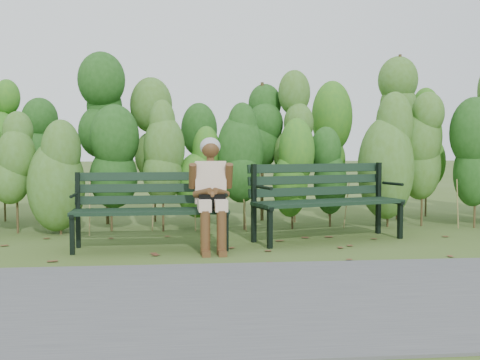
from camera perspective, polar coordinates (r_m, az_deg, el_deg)
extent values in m
plane|color=#3F571D|center=(6.45, 0.32, -6.85)|extent=(80.00, 80.00, 0.00)
cube|color=#474749|center=(4.32, 3.51, -11.92)|extent=(60.00, 2.50, 0.01)
cylinder|color=#47381E|center=(7.92, -20.99, -2.25)|extent=(0.03, 0.03, 0.80)
ellipsoid|color=#2E7021|center=(7.89, -21.09, 2.39)|extent=(0.64, 0.64, 1.44)
cylinder|color=#47381E|center=(7.78, -16.64, -2.26)|extent=(0.03, 0.03, 0.80)
ellipsoid|color=#2E7021|center=(7.75, -16.71, 2.46)|extent=(0.64, 0.64, 1.44)
cylinder|color=#47381E|center=(7.69, -12.15, -2.26)|extent=(0.03, 0.03, 0.80)
ellipsoid|color=#2E7021|center=(7.66, -12.21, 2.51)|extent=(0.64, 0.64, 1.44)
cylinder|color=#47381E|center=(7.65, -7.59, -2.25)|extent=(0.03, 0.03, 0.80)
ellipsoid|color=#2E7021|center=(7.61, -7.63, 2.55)|extent=(0.64, 0.64, 1.44)
cylinder|color=#47381E|center=(7.65, -3.00, -2.22)|extent=(0.03, 0.03, 0.80)
ellipsoid|color=#2E7021|center=(7.62, -3.02, 2.58)|extent=(0.64, 0.64, 1.44)
cylinder|color=#47381E|center=(7.71, 1.55, -2.17)|extent=(0.03, 0.03, 0.80)
ellipsoid|color=#2E7021|center=(7.67, 1.56, 2.59)|extent=(0.64, 0.64, 1.44)
cylinder|color=#47381E|center=(7.81, 6.01, -2.12)|extent=(0.03, 0.03, 0.80)
ellipsoid|color=#2E7021|center=(7.77, 6.04, 2.58)|extent=(0.64, 0.64, 1.44)
cylinder|color=#47381E|center=(7.96, 10.33, -2.05)|extent=(0.03, 0.03, 0.80)
ellipsoid|color=#2E7021|center=(7.92, 10.37, 2.56)|extent=(0.64, 0.64, 1.44)
cylinder|color=#47381E|center=(8.15, 14.46, -1.98)|extent=(0.03, 0.03, 0.80)
ellipsoid|color=#2E7021|center=(8.11, 14.53, 2.52)|extent=(0.64, 0.64, 1.44)
cylinder|color=#47381E|center=(8.38, 18.39, -1.90)|extent=(0.03, 0.03, 0.80)
ellipsoid|color=#2E7021|center=(8.35, 18.47, 2.48)|extent=(0.64, 0.64, 1.44)
cylinder|color=#47381E|center=(8.65, 22.10, -1.82)|extent=(0.03, 0.03, 0.80)
ellipsoid|color=#2E7021|center=(8.62, 22.19, 2.43)|extent=(0.64, 0.64, 1.44)
cylinder|color=#47381E|center=(8.86, -18.91, -0.66)|extent=(0.04, 0.04, 1.10)
ellipsoid|color=#1D4A15|center=(8.84, -19.02, 5.03)|extent=(0.70, 0.70, 1.98)
cylinder|color=#47381E|center=(8.72, -13.99, -0.64)|extent=(0.04, 0.04, 1.10)
ellipsoid|color=#1D4A15|center=(8.70, -14.07, 5.15)|extent=(0.70, 0.70, 1.98)
cylinder|color=#47381E|center=(8.64, -8.95, -0.62)|extent=(0.04, 0.04, 1.10)
ellipsoid|color=#1D4A15|center=(8.63, -9.00, 5.22)|extent=(0.70, 0.70, 1.98)
cylinder|color=#47381E|center=(8.63, -3.85, -0.59)|extent=(0.04, 0.04, 1.10)
ellipsoid|color=#1D4A15|center=(8.62, -3.87, 5.26)|extent=(0.70, 0.70, 1.98)
cylinder|color=#47381E|center=(8.69, 1.22, -0.55)|extent=(0.04, 0.04, 1.10)
ellipsoid|color=#1D4A15|center=(8.68, 1.22, 5.25)|extent=(0.70, 0.70, 1.98)
cylinder|color=#47381E|center=(8.82, 6.17, -0.52)|extent=(0.04, 0.04, 1.10)
ellipsoid|color=#1D4A15|center=(8.81, 6.21, 5.21)|extent=(0.70, 0.70, 1.98)
cylinder|color=#47381E|center=(9.01, 10.96, -0.48)|extent=(0.04, 0.04, 1.10)
ellipsoid|color=#1D4A15|center=(9.00, 11.02, 5.12)|extent=(0.70, 0.70, 1.98)
cylinder|color=#47381E|center=(9.26, 15.51, -0.44)|extent=(0.04, 0.04, 1.10)
ellipsoid|color=#1D4A15|center=(9.25, 15.59, 5.01)|extent=(0.70, 0.70, 1.98)
cylinder|color=#47381E|center=(9.57, 19.80, -0.39)|extent=(0.04, 0.04, 1.10)
ellipsoid|color=#1D4A15|center=(9.55, 19.90, 4.88)|extent=(0.70, 0.70, 1.98)
cube|color=brown|center=(5.84, -3.36, -7.90)|extent=(0.11, 0.11, 0.01)
cube|color=brown|center=(5.76, -21.38, -8.28)|extent=(0.10, 0.08, 0.01)
cube|color=brown|center=(6.85, 22.78, -6.48)|extent=(0.10, 0.11, 0.01)
cube|color=brown|center=(6.84, -19.64, -6.43)|extent=(0.10, 0.11, 0.01)
cube|color=brown|center=(5.78, -15.11, -8.12)|extent=(0.11, 0.11, 0.01)
cube|color=brown|center=(7.70, 20.70, -5.37)|extent=(0.11, 0.10, 0.01)
cube|color=brown|center=(7.30, 3.82, -5.63)|extent=(0.11, 0.10, 0.01)
cube|color=brown|center=(6.24, -20.49, -7.38)|extent=(0.09, 0.07, 0.01)
cube|color=brown|center=(6.69, -3.46, -6.46)|extent=(0.11, 0.10, 0.01)
cube|color=brown|center=(6.48, 6.07, -6.79)|extent=(0.11, 0.09, 0.01)
cube|color=brown|center=(7.00, 1.93, -6.01)|extent=(0.11, 0.11, 0.01)
cube|color=brown|center=(7.37, -20.86, -5.76)|extent=(0.11, 0.11, 0.01)
cube|color=brown|center=(7.31, -6.78, -5.63)|extent=(0.11, 0.11, 0.01)
cube|color=brown|center=(7.31, -13.39, -5.70)|extent=(0.10, 0.11, 0.01)
cube|color=brown|center=(5.58, -9.04, -8.47)|extent=(0.08, 0.10, 0.01)
cube|color=brown|center=(6.86, -7.41, -6.24)|extent=(0.08, 0.10, 0.01)
cube|color=brown|center=(7.16, 16.20, -5.94)|extent=(0.11, 0.11, 0.01)
cube|color=brown|center=(6.66, 13.90, -6.60)|extent=(0.09, 0.11, 0.01)
cube|color=brown|center=(7.03, 4.17, -5.98)|extent=(0.10, 0.11, 0.01)
cube|color=brown|center=(7.34, 14.82, -5.69)|extent=(0.11, 0.09, 0.01)
cube|color=black|center=(6.14, -9.09, -3.35)|extent=(1.72, 0.15, 0.04)
cube|color=black|center=(6.26, -9.06, -3.22)|extent=(1.72, 0.15, 0.04)
cube|color=black|center=(6.37, -9.02, -3.10)|extent=(1.72, 0.15, 0.04)
cube|color=black|center=(6.49, -8.99, -2.98)|extent=(1.72, 0.15, 0.04)
cube|color=black|center=(6.57, -8.98, -1.99)|extent=(1.72, 0.10, 0.10)
cube|color=black|center=(6.57, -8.99, -0.81)|extent=(1.72, 0.10, 0.10)
cube|color=black|center=(6.58, -8.99, 0.36)|extent=(1.72, 0.10, 0.10)
cube|color=black|center=(6.23, -16.69, -5.34)|extent=(0.05, 0.05, 0.43)
cube|color=black|center=(6.61, -16.14, -2.96)|extent=(0.05, 0.05, 0.86)
cube|color=black|center=(6.40, -16.44, -3.35)|extent=(0.06, 0.48, 0.04)
cylinder|color=black|center=(6.33, -16.54, -1.50)|extent=(0.04, 0.36, 0.03)
cube|color=black|center=(6.18, -1.40, -5.27)|extent=(0.05, 0.05, 0.43)
cube|color=black|center=(6.56, -1.77, -2.88)|extent=(0.05, 0.05, 0.86)
cube|color=black|center=(6.34, -1.58, -3.26)|extent=(0.06, 0.48, 0.04)
cylinder|color=black|center=(6.28, -1.54, -1.40)|extent=(0.04, 0.36, 0.03)
cube|color=black|center=(6.76, 9.92, -2.40)|extent=(1.84, 0.65, 0.04)
cube|color=black|center=(6.87, 9.34, -2.30)|extent=(1.84, 0.65, 0.04)
cube|color=black|center=(6.98, 8.77, -2.20)|extent=(1.84, 0.65, 0.04)
cube|color=black|center=(7.09, 8.23, -2.11)|extent=(1.84, 0.65, 0.04)
cube|color=black|center=(7.17, 7.84, -1.13)|extent=(1.82, 0.59, 0.11)
cube|color=black|center=(7.17, 7.79, 0.05)|extent=(1.82, 0.59, 0.11)
cube|color=black|center=(7.18, 7.73, 1.22)|extent=(1.82, 0.59, 0.11)
cube|color=black|center=(6.35, 3.05, -4.87)|extent=(0.07, 0.07, 0.47)
cube|color=black|center=(6.72, 1.41, -2.38)|extent=(0.07, 0.07, 0.94)
cube|color=black|center=(6.51, 2.27, -2.76)|extent=(0.20, 0.52, 0.04)
cylinder|color=black|center=(6.44, 2.46, -0.77)|extent=(0.15, 0.39, 0.04)
cube|color=black|center=(7.29, 15.96, -3.92)|extent=(0.07, 0.07, 0.47)
cube|color=black|center=(7.63, 13.89, -1.80)|extent=(0.07, 0.07, 0.94)
cube|color=black|center=(7.44, 14.98, -2.10)|extent=(0.20, 0.52, 0.04)
cylinder|color=black|center=(7.38, 15.26, -0.36)|extent=(0.15, 0.39, 0.04)
cube|color=beige|center=(6.11, -3.66, -2.52)|extent=(0.15, 0.41, 0.13)
cube|color=beige|center=(6.13, -2.04, -2.50)|extent=(0.15, 0.41, 0.13)
cylinder|color=#513319|center=(5.99, -3.55, -5.37)|extent=(0.11, 0.11, 0.47)
cylinder|color=#513319|center=(6.00, -1.89, -5.35)|extent=(0.11, 0.11, 0.47)
cube|color=#513319|center=(5.95, -3.49, -7.44)|extent=(0.09, 0.19, 0.06)
cube|color=#513319|center=(5.96, -1.81, -7.41)|extent=(0.09, 0.19, 0.06)
cube|color=beige|center=(6.36, -3.03, -0.29)|extent=(0.35, 0.25, 0.50)
cylinder|color=#513319|center=(6.33, -3.03, 2.05)|extent=(0.09, 0.09, 0.10)
sphere|color=#513319|center=(6.32, -3.02, 3.18)|extent=(0.20, 0.20, 0.20)
ellipsoid|color=gray|center=(6.34, -3.04, 3.40)|extent=(0.23, 0.22, 0.21)
cylinder|color=#513319|center=(6.27, -4.83, 0.40)|extent=(0.09, 0.20, 0.30)
cylinder|color=#513319|center=(6.30, -1.15, 0.42)|extent=(0.09, 0.20, 0.30)
cylinder|color=#513319|center=(6.16, -3.83, -1.31)|extent=(0.23, 0.25, 0.13)
cylinder|color=#513319|center=(6.17, -1.95, -1.29)|extent=(0.22, 0.26, 0.13)
sphere|color=#513319|center=(6.11, -2.85, -1.53)|extent=(0.11, 0.11, 0.11)
cube|color=black|center=(6.12, -2.85, -2.15)|extent=(0.29, 0.12, 0.15)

